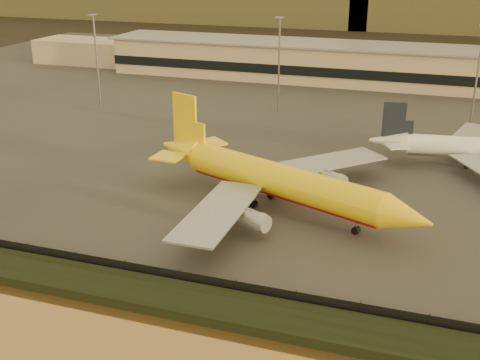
% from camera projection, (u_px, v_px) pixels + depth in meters
% --- Properties ---
extents(ground, '(900.00, 900.00, 0.00)m').
position_uv_depth(ground, '(203.00, 243.00, 92.79)').
color(ground, black).
rests_on(ground, ground).
extents(embankment, '(320.00, 7.00, 1.40)m').
position_uv_depth(embankment, '(153.00, 295.00, 77.53)').
color(embankment, black).
rests_on(embankment, ground).
extents(tarmac, '(320.00, 220.00, 0.20)m').
position_uv_depth(tarmac, '(324.00, 102.00, 176.63)').
color(tarmac, '#2D2D2D').
rests_on(tarmac, ground).
extents(perimeter_fence, '(300.00, 0.05, 2.20)m').
position_uv_depth(perimeter_fence, '(166.00, 276.00, 80.84)').
color(perimeter_fence, black).
rests_on(perimeter_fence, tarmac).
extents(terminal_building, '(202.00, 25.00, 12.60)m').
position_uv_depth(terminal_building, '(301.00, 61.00, 205.74)').
color(terminal_building, tan).
rests_on(terminal_building, tarmac).
extents(apron_light_masts, '(152.20, 12.20, 25.40)m').
position_uv_depth(apron_light_masts, '(371.00, 64.00, 148.84)').
color(apron_light_masts, slate).
rests_on(apron_light_masts, tarmac).
extents(dhl_cargo_jet, '(54.10, 51.20, 16.81)m').
position_uv_depth(dhl_cargo_jet, '(277.00, 181.00, 103.03)').
color(dhl_cargo_jet, yellow).
rests_on(dhl_cargo_jet, tarmac).
extents(white_narrowbody_jet, '(44.50, 43.04, 12.79)m').
position_uv_depth(white_narrowbody_jet, '(479.00, 149.00, 123.35)').
color(white_narrowbody_jet, white).
rests_on(white_narrowbody_jet, tarmac).
extents(gse_vehicle_yellow, '(4.38, 3.31, 1.80)m').
position_uv_depth(gse_vehicle_yellow, '(301.00, 186.00, 111.77)').
color(gse_vehicle_yellow, yellow).
rests_on(gse_vehicle_yellow, tarmac).
extents(gse_vehicle_white, '(4.30, 3.23, 1.76)m').
position_uv_depth(gse_vehicle_white, '(199.00, 152.00, 130.34)').
color(gse_vehicle_white, white).
rests_on(gse_vehicle_white, tarmac).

